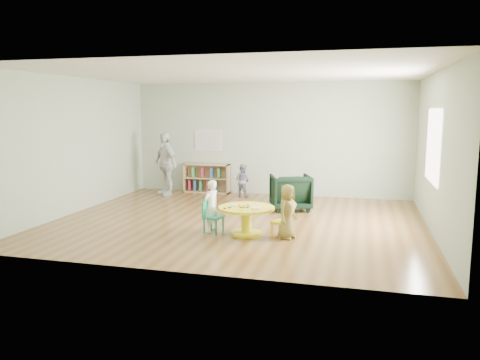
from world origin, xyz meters
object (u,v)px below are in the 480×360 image
Objects in this scene: activity_table at (246,215)px; kid_chair_right at (283,221)px; armchair at (291,192)px; kid_chair_left at (212,216)px; child_left at (211,206)px; child_right at (287,212)px; adult_caretaker at (166,164)px; toddler at (242,181)px; bookshelf at (207,178)px.

kid_chair_right is at bearing -0.58° from activity_table.
armchair is at bearing 79.01° from activity_table.
kid_chair_left is 0.17m from child_left.
child_right reaches higher than kid_chair_right.
adult_caretaker reaches higher than child_right.
activity_table is at bearing -11.30° from adult_caretaker.
activity_table is at bearing 113.52° from kid_chair_right.
adult_caretaker is at bearing -119.94° from child_left.
child_right is at bearing 78.53° from armchair.
kid_chair_left is 3.44m from toddler.
child_left is 3.37m from toddler.
armchair is 3.46m from adult_caretaker.
armchair is at bearing 178.50° from child_left.
toddler is (-0.29, 3.36, -0.05)m from child_left.
adult_caretaker reaches higher than activity_table.
kid_chair_right is 0.55× the size of child_left.
kid_chair_left is 4.06m from bookshelf.
activity_table is 1.93× the size of kid_chair_right.
armchair is 2.30m from child_right.
child_left is at bearing 110.96° from toddler.
armchair is at bearing 20.33° from adult_caretaker.
armchair is 0.92× the size of child_right.
child_left is at bearing -18.13° from adult_caretaker.
kid_chair_left is at bearing 111.31° from toddler.
child_right is at bearing -5.56° from adult_caretaker.
child_right is at bearing -54.79° from bookshelf.
kid_chair_left is at bearing -18.33° from adult_caretaker.
toddler reaches higher than activity_table.
toddler reaches higher than armchair.
adult_caretaker is at bearing 71.96° from kid_chair_right.
bookshelf is 0.76× the size of adult_caretaker.
activity_table reaches higher than kid_chair_right.
armchair is at bearing -32.89° from bookshelf.
toddler is at bearing -161.39° from kid_chair_left.
toddler is at bearing 48.97° from kid_chair_right.
kid_chair_right is 0.42× the size of bookshelf.
child_left is (1.36, -3.76, 0.09)m from bookshelf.
activity_table is 1.71× the size of kid_chair_left.
child_left reaches higher than kid_chair_left.
bookshelf is at bearing 117.89° from activity_table.
armchair is (1.05, 2.24, 0.08)m from kid_chair_left.
armchair reaches higher than kid_chair_right.
bookshelf is 1.14m from toddler.
kid_chair_right is at bearing 130.83° from toddler.
child_right reaches higher than activity_table.
activity_table is 4.28m from bookshelf.
activity_table is at bearing 60.35° from armchair.
child_right reaches higher than toddler.
adult_caretaker is (-2.26, 3.20, 0.49)m from kid_chair_left.
bookshelf is 1.48× the size of toddler.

